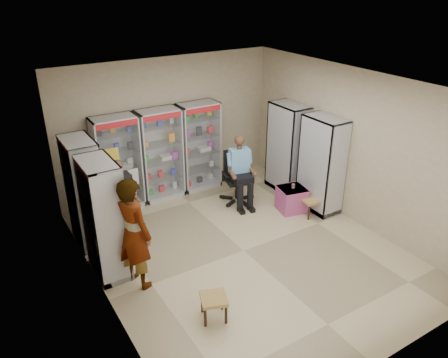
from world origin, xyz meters
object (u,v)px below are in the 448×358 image
cabinet_back_left (118,164)px  seated_shopkeeper (239,172)px  wooden_chair (121,204)px  cabinet_back_right (199,146)px  woven_stool_b (214,307)px  cabinet_right_near (321,165)px  woven_stool_a (311,207)px  cabinet_back_mid (160,155)px  pink_trunk (292,199)px  cabinet_left_near (104,219)px  office_chair (237,177)px  standing_man (134,233)px  cabinet_right_far (287,148)px  cabinet_left_far (85,192)px

cabinet_back_left → seated_shopkeeper: bearing=-26.4°
wooden_chair → cabinet_back_right: bearing=18.8°
cabinet_back_right → woven_stool_b: cabinet_back_right is taller
cabinet_right_near → woven_stool_a: bearing=114.0°
cabinet_back_mid → woven_stool_a: (2.25, -2.38, -0.81)m
seated_shopkeeper → pink_trunk: bearing=-38.0°
cabinet_back_left → cabinet_back_right: (1.90, 0.00, 0.00)m
cabinet_left_near → office_chair: 3.34m
cabinet_back_right → standing_man: cabinet_back_right is taller
pink_trunk → cabinet_back_right: bearing=118.5°
office_chair → pink_trunk: size_ratio=2.15×
cabinet_back_right → pink_trunk: bearing=-61.5°
cabinet_right_far → woven_stool_b: 4.57m
cabinet_right_near → standing_man: (-4.18, -0.35, -0.07)m
cabinet_left_far → cabinet_left_near: same height
cabinet_back_mid → woven_stool_b: 4.10m
office_chair → woven_stool_a: 1.67m
cabinet_back_mid → pink_trunk: 2.96m
cabinet_left_far → seated_shopkeeper: size_ratio=1.38×
cabinet_left_far → cabinet_right_near: bearing=73.7°
cabinet_right_far → seated_shopkeeper: cabinet_right_far is taller
cabinet_back_right → woven_stool_a: 2.83m
cabinet_left_near → wooden_chair: bearing=152.4°
wooden_chair → standing_man: 1.95m
cabinet_back_mid → cabinet_right_near: bearing=-40.8°
cabinet_right_far → woven_stool_a: cabinet_right_far is taller
seated_shopkeeper → standing_man: standing_man is taller
cabinet_back_left → cabinet_right_far: same height
cabinet_right_far → cabinet_back_left: bearing=72.2°
cabinet_back_right → pink_trunk: cabinet_back_right is taller
wooden_chair → woven_stool_b: (0.24, -3.17, -0.28)m
cabinet_left_near → wooden_chair: (0.68, 1.30, -0.53)m
cabinet_back_left → cabinet_left_near: same height
cabinet_right_near → cabinet_left_far: (-4.46, 1.30, 0.00)m
wooden_chair → office_chair: size_ratio=0.83×
cabinet_back_left → pink_trunk: cabinet_back_left is taller
cabinet_back_left → cabinet_right_far: bearing=-17.8°
pink_trunk → cabinet_right_far: bearing=58.5°
wooden_chair → woven_stool_a: wooden_chair is taller
cabinet_right_far → cabinet_right_near: size_ratio=1.00×
standing_man → woven_stool_b: bearing=-175.2°
cabinet_left_far → woven_stool_a: 4.45m
office_chair → woven_stool_b: office_chair is taller
woven_stool_a → cabinet_left_near: bearing=175.2°
cabinet_right_near → woven_stool_b: size_ratio=5.38×
cabinet_back_right → cabinet_right_near: bearing=-53.8°
cabinet_back_mid → cabinet_right_far: (2.58, -1.13, 0.00)m
pink_trunk → standing_man: 3.75m
cabinet_right_far → pink_trunk: size_ratio=3.78×
wooden_chair → seated_shopkeeper: seated_shopkeeper is taller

